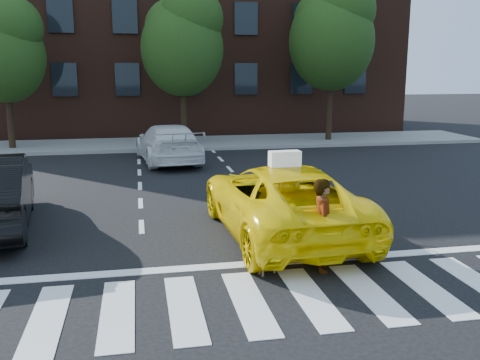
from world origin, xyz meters
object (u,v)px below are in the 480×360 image
Objects in this scene: white_suv at (168,143)px; tree_mid at (183,38)px; taxi at (282,200)px; dog at (265,264)px; woman at (323,225)px; tree_left at (5,47)px; tree_right at (333,31)px.

tree_mid is at bearing -110.48° from white_suv.
taxi reaches higher than dog.
tree_mid is at bearing 17.02° from woman.
dog is (-0.02, -15.91, -4.65)m from tree_mid.
dog is (-1.06, -0.02, -0.64)m from woman.
white_suv is (-1.87, 9.66, -0.05)m from taxi.
woman is at bearing -86.26° from tree_mid.
woman is at bearing 93.24° from white_suv.
tree_left reaches higher than taxi.
dog is at bearing -90.08° from tree_mid.
woman is 1.24m from dog.
tree_mid is 4.22× the size of woman.
tree_left is 18.09m from dog.
taxi is 2.43m from dog.
tree_mid is (7.50, -0.00, 0.41)m from tree_left.
tree_left is 3.87× the size of woman.
tree_right is (14.50, -0.00, 0.82)m from tree_left.
taxi is at bearing -114.08° from tree_right.
taxi is at bearing 44.90° from dog.
dog is (0.98, -11.85, -0.53)m from white_suv.
tree_mid reaches higher than tree_left.
taxi is at bearing -86.39° from tree_mid.
woman is (-5.96, -15.90, -4.42)m from tree_right.
tree_left reaches higher than white_suv.
woman is (8.54, -15.90, -3.60)m from tree_left.
tree_left is at bearing 41.52° from woman.
taxi is (8.37, -13.73, -3.66)m from tree_left.
white_suv is at bearing -103.91° from tree_mid.
tree_right is at bearing -0.00° from tree_mid.
tree_right is 4.58× the size of woman.
tree_right reaches higher than dog.
woman reaches higher than taxi.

